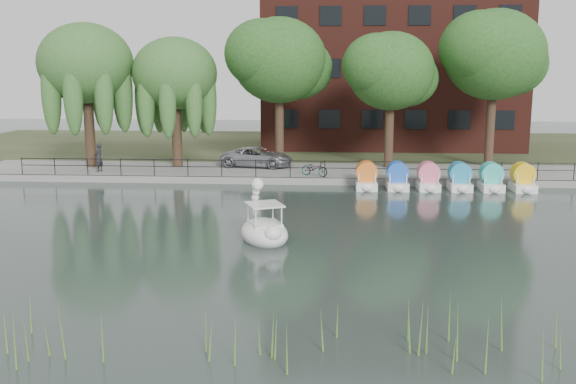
# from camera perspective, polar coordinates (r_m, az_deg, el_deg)

# --- Properties ---
(ground_plane) EXTENTS (120.00, 120.00, 0.00)m
(ground_plane) POSITION_cam_1_polar(r_m,az_deg,el_deg) (24.33, -1.82, -4.77)
(ground_plane) COLOR #36443F
(promenade) EXTENTS (40.00, 6.00, 0.40)m
(promenade) POSITION_cam_1_polar(r_m,az_deg,el_deg) (39.89, 0.44, 1.71)
(promenade) COLOR gray
(promenade) RESTS_ON ground_plane
(kerb) EXTENTS (40.00, 0.25, 0.40)m
(kerb) POSITION_cam_1_polar(r_m,az_deg,el_deg) (36.98, 0.17, 0.98)
(kerb) COLOR gray
(kerb) RESTS_ON ground_plane
(land_strip) EXTENTS (60.00, 22.00, 0.36)m
(land_strip) POSITION_cam_1_polar(r_m,az_deg,el_deg) (53.74, 1.34, 4.07)
(land_strip) COLOR #47512D
(land_strip) RESTS_ON ground_plane
(railing) EXTENTS (32.00, 0.05, 1.00)m
(railing) POSITION_cam_1_polar(r_m,az_deg,el_deg) (37.03, 0.19, 2.48)
(railing) COLOR black
(railing) RESTS_ON promenade
(apartment_building) EXTENTS (20.00, 10.07, 18.00)m
(apartment_building) POSITION_cam_1_polar(r_m,az_deg,el_deg) (53.55, 9.11, 13.75)
(apartment_building) COLOR #4C1E16
(apartment_building) RESTS_ON land_strip
(willow_left) EXTENTS (5.88, 5.88, 9.01)m
(willow_left) POSITION_cam_1_polar(r_m,az_deg,el_deg) (42.66, -17.54, 10.81)
(willow_left) COLOR #473323
(willow_left) RESTS_ON promenade
(willow_mid) EXTENTS (5.32, 5.32, 8.15)m
(willow_mid) POSITION_cam_1_polar(r_m,az_deg,el_deg) (41.49, -10.03, 10.29)
(willow_mid) COLOR #473323
(willow_mid) RESTS_ON promenade
(broadleaf_center) EXTENTS (6.00, 6.00, 9.25)m
(broadleaf_center) POSITION_cam_1_polar(r_m,az_deg,el_deg) (41.44, -0.78, 11.58)
(broadleaf_center) COLOR #473323
(broadleaf_center) RESTS_ON promenade
(broadleaf_right) EXTENTS (5.40, 5.40, 8.32)m
(broadleaf_right) POSITION_cam_1_polar(r_m,az_deg,el_deg) (40.97, 9.14, 10.51)
(broadleaf_right) COLOR #473323
(broadleaf_right) RESTS_ON promenade
(broadleaf_far) EXTENTS (6.30, 6.30, 9.71)m
(broadleaf_far) POSITION_cam_1_polar(r_m,az_deg,el_deg) (43.03, 17.88, 11.49)
(broadleaf_far) COLOR #473323
(broadleaf_far) RESTS_ON promenade
(minivan) EXTENTS (3.25, 5.54, 1.45)m
(minivan) POSITION_cam_1_polar(r_m,az_deg,el_deg) (41.00, -2.78, 3.25)
(minivan) COLOR gray
(minivan) RESTS_ON promenade
(bicycle) EXTENTS (1.37, 1.79, 1.00)m
(bicycle) POSITION_cam_1_polar(r_m,az_deg,el_deg) (37.46, 2.38, 2.19)
(bicycle) COLOR gray
(bicycle) RESTS_ON promenade
(pedestrian) EXTENTS (0.63, 0.80, 1.98)m
(pedestrian) POSITION_cam_1_polar(r_m,az_deg,el_deg) (40.72, -16.48, 3.14)
(pedestrian) COLOR black
(pedestrian) RESTS_ON promenade
(swan_boat) EXTENTS (2.64, 3.20, 2.33)m
(swan_boat) POSITION_cam_1_polar(r_m,az_deg,el_deg) (24.91, -2.16, -3.19)
(swan_boat) COLOR white
(swan_boat) RESTS_ON ground_plane
(pedal_boat_row) EXTENTS (9.65, 1.70, 1.40)m
(pedal_boat_row) POSITION_cam_1_polar(r_m,az_deg,el_deg) (36.31, 13.70, 1.14)
(pedal_boat_row) COLOR white
(pedal_boat_row) RESTS_ON ground_plane
(reed_bank) EXTENTS (24.00, 2.40, 1.20)m
(reed_bank) POSITION_cam_1_polar(r_m,az_deg,el_deg) (15.04, 2.30, -12.49)
(reed_bank) COLOR #669938
(reed_bank) RESTS_ON ground_plane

